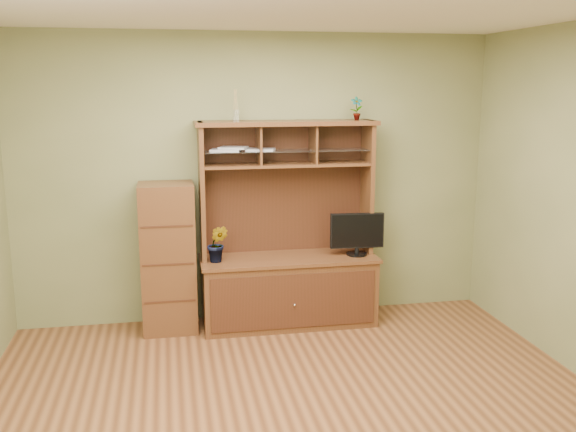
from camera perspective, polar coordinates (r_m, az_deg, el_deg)
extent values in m
cube|color=#522D17|center=(4.62, 1.04, -17.26)|extent=(4.50, 4.00, 0.02)
cube|color=white|center=(4.08, 1.18, 18.47)|extent=(4.50, 4.00, 0.02)
cube|color=#62693E|center=(6.09, -2.80, 3.36)|extent=(4.50, 0.02, 2.70)
cube|color=#62693E|center=(2.30, 11.69, -10.97)|extent=(4.50, 0.02, 2.70)
cube|color=#4F2816|center=(6.08, 0.03, -6.73)|extent=(1.60, 0.55, 0.62)
cube|color=#351C0E|center=(5.82, 0.56, -7.59)|extent=(1.50, 0.01, 0.50)
sphere|color=silver|center=(5.81, 0.59, -7.92)|extent=(0.02, 0.02, 0.02)
cube|color=#4F2816|center=(5.98, 0.03, -3.78)|extent=(1.64, 0.59, 0.03)
cube|color=#4F2816|center=(5.85, -7.68, 2.19)|extent=(0.04, 0.35, 1.25)
cube|color=#4F2816|center=(6.13, 7.04, 2.63)|extent=(0.04, 0.35, 1.25)
cube|color=#351C0E|center=(6.10, -0.43, 2.68)|extent=(1.52, 0.02, 1.25)
cube|color=#4F2816|center=(5.88, -0.15, 8.27)|extent=(1.66, 0.40, 0.04)
cube|color=#4F2816|center=(5.91, -0.15, 4.59)|extent=(1.52, 0.32, 0.02)
cube|color=#4F2816|center=(5.85, -2.60, 6.34)|extent=(0.02, 0.31, 0.35)
cube|color=#4F2816|center=(5.94, 2.27, 6.42)|extent=(0.02, 0.31, 0.35)
cube|color=silver|center=(5.89, -0.13, 5.83)|extent=(1.50, 0.27, 0.01)
cylinder|color=black|center=(6.07, 6.12, -3.38)|extent=(0.19, 0.19, 0.02)
cylinder|color=black|center=(6.06, 6.13, -3.01)|extent=(0.04, 0.04, 0.06)
cube|color=black|center=(6.02, 6.17, -1.30)|extent=(0.50, 0.08, 0.33)
imported|color=#325B1F|center=(5.80, -6.28, -2.47)|extent=(0.22, 0.20, 0.34)
imported|color=#3A6623|center=(6.03, 6.11, 9.50)|extent=(0.12, 0.08, 0.22)
cylinder|color=silver|center=(5.81, -4.67, 8.89)|extent=(0.06, 0.06, 0.10)
cylinder|color=tan|center=(5.80, -4.69, 10.29)|extent=(0.04, 0.04, 0.18)
cube|color=#B6B6BB|center=(5.82, -5.57, 5.85)|extent=(0.30, 0.25, 0.02)
cube|color=#B6B6BB|center=(5.82, -4.88, 6.06)|extent=(0.29, 0.26, 0.02)
cube|color=#B6B6BB|center=(5.86, -2.46, 5.92)|extent=(0.30, 0.26, 0.02)
cube|color=#4F2816|center=(5.93, -10.59, -3.67)|extent=(0.49, 0.44, 1.36)
cube|color=#351C0E|center=(5.81, -10.45, -7.48)|extent=(0.45, 0.01, 0.02)
cube|color=#351C0E|center=(5.71, -10.58, -4.25)|extent=(0.45, 0.01, 0.01)
cube|color=#351C0E|center=(5.63, -10.71, -0.91)|extent=(0.45, 0.01, 0.02)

